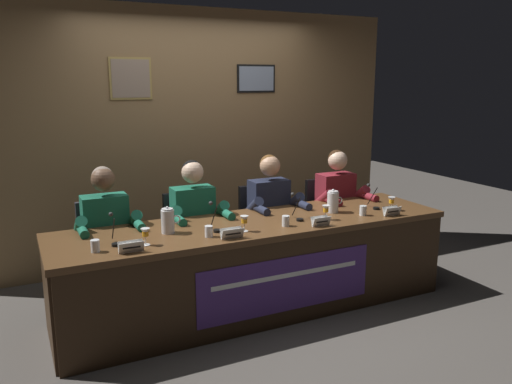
# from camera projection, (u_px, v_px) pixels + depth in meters

# --- Properties ---
(ground_plane) EXTENTS (12.00, 12.00, 0.00)m
(ground_plane) POSITION_uv_depth(u_px,v_px,m) (256.00, 306.00, 4.38)
(ground_plane) COLOR #4C4742
(wall_back_panelled) EXTENTS (4.49, 0.14, 2.60)m
(wall_back_panelled) POSITION_uv_depth(u_px,v_px,m) (196.00, 137.00, 5.36)
(wall_back_panelled) COLOR #937047
(wall_back_panelled) RESTS_ON ground_plane
(conference_table) EXTENTS (3.29, 0.86, 0.75)m
(conference_table) POSITION_uv_depth(u_px,v_px,m) (262.00, 253.00, 4.17)
(conference_table) COLOR brown
(conference_table) RESTS_ON ground_plane
(chair_far_left) EXTENTS (0.44, 0.44, 0.89)m
(chair_far_left) POSITION_uv_depth(u_px,v_px,m) (105.00, 256.00, 4.35)
(chair_far_left) COLOR black
(chair_far_left) RESTS_ON ground_plane
(panelist_far_left) EXTENTS (0.51, 0.48, 1.22)m
(panelist_far_left) POSITION_uv_depth(u_px,v_px,m) (108.00, 231.00, 4.12)
(panelist_far_left) COLOR black
(panelist_far_left) RESTS_ON ground_plane
(nameplate_far_left) EXTENTS (0.17, 0.06, 0.08)m
(nameplate_far_left) POSITION_uv_depth(u_px,v_px,m) (131.00, 247.00, 3.46)
(nameplate_far_left) COLOR white
(nameplate_far_left) RESTS_ON conference_table
(juice_glass_far_left) EXTENTS (0.06, 0.06, 0.12)m
(juice_glass_far_left) POSITION_uv_depth(u_px,v_px,m) (145.00, 233.00, 3.60)
(juice_glass_far_left) COLOR white
(juice_glass_far_left) RESTS_ON conference_table
(water_cup_far_left) EXTENTS (0.06, 0.06, 0.08)m
(water_cup_far_left) POSITION_uv_depth(u_px,v_px,m) (95.00, 247.00, 3.47)
(water_cup_far_left) COLOR silver
(water_cup_far_left) RESTS_ON conference_table
(microphone_far_left) EXTENTS (0.06, 0.17, 0.22)m
(microphone_far_left) POSITION_uv_depth(u_px,v_px,m) (114.00, 234.00, 3.63)
(microphone_far_left) COLOR black
(microphone_far_left) RESTS_ON conference_table
(chair_center_left) EXTENTS (0.44, 0.44, 0.89)m
(chair_center_left) POSITION_uv_depth(u_px,v_px,m) (190.00, 244.00, 4.67)
(chair_center_left) COLOR black
(chair_center_left) RESTS_ON ground_plane
(panelist_center_left) EXTENTS (0.51, 0.48, 1.22)m
(panelist_center_left) POSITION_uv_depth(u_px,v_px,m) (196.00, 220.00, 4.43)
(panelist_center_left) COLOR black
(panelist_center_left) RESTS_ON ground_plane
(nameplate_center_left) EXTENTS (0.17, 0.06, 0.08)m
(nameplate_center_left) POSITION_uv_depth(u_px,v_px,m) (232.00, 233.00, 3.77)
(nameplate_center_left) COLOR white
(nameplate_center_left) RESTS_ON conference_table
(juice_glass_center_left) EXTENTS (0.06, 0.06, 0.12)m
(juice_glass_center_left) POSITION_uv_depth(u_px,v_px,m) (244.00, 221.00, 3.93)
(juice_glass_center_left) COLOR white
(juice_glass_center_left) RESTS_ON conference_table
(water_cup_center_left) EXTENTS (0.06, 0.06, 0.08)m
(water_cup_center_left) POSITION_uv_depth(u_px,v_px,m) (209.00, 232.00, 3.81)
(water_cup_center_left) COLOR silver
(water_cup_center_left) RESTS_ON conference_table
(microphone_center_left) EXTENTS (0.06, 0.17, 0.22)m
(microphone_center_left) POSITION_uv_depth(u_px,v_px,m) (215.00, 221.00, 3.95)
(microphone_center_left) COLOR black
(microphone_center_left) RESTS_ON conference_table
(chair_center_right) EXTENTS (0.44, 0.44, 0.89)m
(chair_center_right) POSITION_uv_depth(u_px,v_px,m) (263.00, 233.00, 4.99)
(chair_center_right) COLOR black
(chair_center_right) RESTS_ON ground_plane
(panelist_center_right) EXTENTS (0.51, 0.48, 1.22)m
(panelist_center_right) POSITION_uv_depth(u_px,v_px,m) (273.00, 211.00, 4.75)
(panelist_center_right) COLOR black
(panelist_center_right) RESTS_ON ground_plane
(nameplate_center_right) EXTENTS (0.16, 0.06, 0.08)m
(nameplate_center_right) POSITION_uv_depth(u_px,v_px,m) (321.00, 221.00, 4.09)
(nameplate_center_right) COLOR white
(nameplate_center_right) RESTS_ON conference_table
(juice_glass_center_right) EXTENTS (0.06, 0.06, 0.12)m
(juice_glass_center_right) POSITION_uv_depth(u_px,v_px,m) (326.00, 210.00, 4.26)
(juice_glass_center_right) COLOR white
(juice_glass_center_right) RESTS_ON conference_table
(water_cup_center_right) EXTENTS (0.06, 0.06, 0.08)m
(water_cup_center_right) POSITION_uv_depth(u_px,v_px,m) (286.00, 221.00, 4.09)
(water_cup_center_right) COLOR silver
(water_cup_center_right) RESTS_ON conference_table
(microphone_center_right) EXTENTS (0.06, 0.17, 0.22)m
(microphone_center_right) POSITION_uv_depth(u_px,v_px,m) (297.00, 211.00, 4.26)
(microphone_center_right) COLOR black
(microphone_center_right) RESTS_ON conference_table
(chair_far_right) EXTENTS (0.44, 0.44, 0.89)m
(chair_far_right) POSITION_uv_depth(u_px,v_px,m) (328.00, 224.00, 5.31)
(chair_far_right) COLOR black
(chair_far_right) RESTS_ON ground_plane
(panelist_far_right) EXTENTS (0.51, 0.48, 1.22)m
(panelist_far_right) POSITION_uv_depth(u_px,v_px,m) (340.00, 202.00, 5.07)
(panelist_far_right) COLOR black
(panelist_far_right) RESTS_ON ground_plane
(nameplate_far_right) EXTENTS (0.16, 0.06, 0.08)m
(nameplate_far_right) POSITION_uv_depth(u_px,v_px,m) (392.00, 211.00, 4.40)
(nameplate_far_right) COLOR white
(nameplate_far_right) RESTS_ON conference_table
(juice_glass_far_right) EXTENTS (0.06, 0.06, 0.12)m
(juice_glass_far_right) POSITION_uv_depth(u_px,v_px,m) (392.00, 201.00, 4.56)
(juice_glass_far_right) COLOR white
(juice_glass_far_right) RESTS_ON conference_table
(water_cup_far_right) EXTENTS (0.06, 0.06, 0.08)m
(water_cup_far_right) POSITION_uv_depth(u_px,v_px,m) (363.00, 211.00, 4.41)
(water_cup_far_right) COLOR silver
(water_cup_far_right) RESTS_ON conference_table
(microphone_far_right) EXTENTS (0.06, 0.17, 0.22)m
(microphone_far_right) POSITION_uv_depth(u_px,v_px,m) (374.00, 200.00, 4.64)
(microphone_far_right) COLOR black
(microphone_far_right) RESTS_ON conference_table
(water_pitcher_left_side) EXTENTS (0.15, 0.10, 0.21)m
(water_pitcher_left_side) POSITION_uv_depth(u_px,v_px,m) (168.00, 221.00, 3.89)
(water_pitcher_left_side) COLOR silver
(water_pitcher_left_side) RESTS_ON conference_table
(water_pitcher_right_side) EXTENTS (0.15, 0.10, 0.21)m
(water_pitcher_right_side) POSITION_uv_depth(u_px,v_px,m) (333.00, 202.00, 4.50)
(water_pitcher_right_side) COLOR silver
(water_pitcher_right_side) RESTS_ON conference_table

